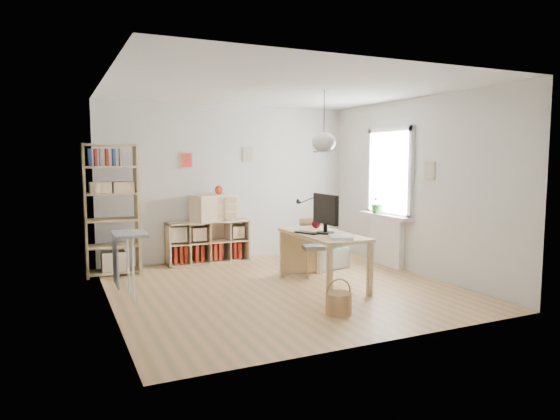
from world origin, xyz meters
name	(u,v)px	position (x,y,z in m)	size (l,w,h in m)	color
ground	(282,288)	(0.00, 0.00, 0.00)	(4.50, 4.50, 0.00)	tan
room_shell	(324,142)	(0.55, -0.15, 2.00)	(4.50, 4.50, 4.50)	silver
window_unit	(390,172)	(2.23, 0.60, 1.55)	(0.07, 1.16, 1.46)	white
radiator	(387,242)	(2.19, 0.60, 0.40)	(0.10, 0.80, 0.80)	white
windowsill	(385,216)	(2.14, 0.60, 0.83)	(0.22, 1.20, 0.06)	white
desk	(323,240)	(0.55, -0.15, 0.66)	(0.70, 1.50, 0.75)	tan
cube_shelf	(206,245)	(-0.47, 2.08, 0.30)	(1.40, 0.38, 0.72)	beige
tall_bookshelf	(111,204)	(-2.04, 1.80, 1.09)	(0.80, 0.38, 2.00)	tan
side_table	(124,247)	(-2.04, 0.35, 0.67)	(0.40, 0.55, 0.85)	gray
chair	(315,243)	(0.78, 0.51, 0.49)	(0.50, 0.50, 0.86)	gray
wicker_basket	(339,302)	(0.10, -1.31, 0.14)	(0.30, 0.30, 0.42)	#987144
storage_chest	(323,253)	(1.14, 0.91, 0.23)	(0.82, 0.89, 0.71)	#BCBCB7
monitor	(326,211)	(0.57, -0.18, 1.06)	(0.25, 0.62, 0.54)	black
keyboard	(307,233)	(0.34, -0.07, 0.76)	(0.14, 0.37, 0.02)	black
task_lamp	(306,208)	(0.61, 0.47, 1.05)	(0.41, 0.15, 0.44)	black
yarn_ball	(316,224)	(0.69, 0.30, 0.82)	(0.13, 0.13, 0.13)	#540B14
paper_tray	(341,237)	(0.54, -0.63, 0.77)	(0.28, 0.34, 0.03)	white
drawer_chest	(214,208)	(-0.34, 2.04, 0.94)	(0.78, 0.36, 0.45)	beige
red_vase	(219,190)	(-0.25, 2.04, 1.25)	(0.13, 0.13, 0.16)	maroon
potted_plant	(378,203)	(2.12, 0.77, 1.04)	(0.32, 0.28, 0.36)	#2E6827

